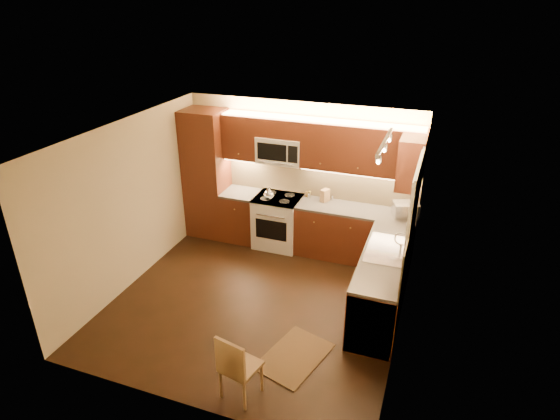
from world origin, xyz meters
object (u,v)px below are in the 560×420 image
at_px(stove, 278,221).
at_px(knife_block, 325,195).
at_px(soap_bottle, 411,224).
at_px(toaster_oven, 406,209).
at_px(microwave, 280,150).
at_px(sink, 387,245).
at_px(kettle, 269,193).
at_px(dining_chair, 241,365).

xyz_separation_m(stove, knife_block, (0.79, 0.15, 0.55)).
height_order(stove, soap_bottle, soap_bottle).
bearing_deg(toaster_oven, microwave, 156.93).
bearing_deg(knife_block, soap_bottle, 2.13).
height_order(sink, toaster_oven, toaster_oven).
bearing_deg(soap_bottle, stove, -172.87).
bearing_deg(toaster_oven, soap_bottle, -95.69).
bearing_deg(sink, knife_block, 133.58).
bearing_deg(kettle, stove, 45.45).
xyz_separation_m(stove, toaster_oven, (2.11, 0.03, 0.55)).
relative_size(knife_block, soap_bottle, 0.99).
bearing_deg(stove, microwave, 90.00).
height_order(stove, dining_chair, stove).
bearing_deg(stove, dining_chair, -76.58).
bearing_deg(knife_block, microwave, -154.08).
distance_m(sink, knife_block, 1.76).
distance_m(stove, soap_bottle, 2.35).
relative_size(sink, kettle, 4.29).
relative_size(stove, toaster_oven, 2.43).
bearing_deg(kettle, dining_chair, -70.14).
xyz_separation_m(sink, soap_bottle, (0.24, 0.67, 0.03)).
relative_size(stove, dining_chair, 1.08).
bearing_deg(microwave, knife_block, 1.14).
height_order(toaster_oven, soap_bottle, toaster_oven).
xyz_separation_m(soap_bottle, dining_chair, (-1.45, -2.87, -0.58)).
bearing_deg(soap_bottle, kettle, -169.82).
bearing_deg(sink, kettle, 154.31).
xyz_separation_m(microwave, kettle, (-0.12, -0.24, -0.70)).
relative_size(soap_bottle, dining_chair, 0.25).
bearing_deg(toaster_oven, sink, -115.86).
relative_size(stove, soap_bottle, 4.31).
xyz_separation_m(kettle, knife_block, (0.91, 0.26, -0.01)).
xyz_separation_m(kettle, dining_chair, (0.91, -3.22, -0.59)).
xyz_separation_m(sink, toaster_oven, (0.11, 1.15, 0.04)).
distance_m(sink, kettle, 2.35).
relative_size(stove, knife_block, 4.36).
relative_size(sink, soap_bottle, 4.03).
xyz_separation_m(sink, kettle, (-2.12, 1.02, 0.05)).
bearing_deg(sink, toaster_oven, 84.37).
relative_size(microwave, kettle, 3.79).
bearing_deg(sink, microwave, 147.79).
relative_size(microwave, toaster_oven, 2.01).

